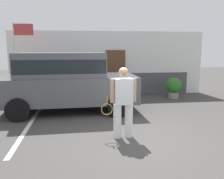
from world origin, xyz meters
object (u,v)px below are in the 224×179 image
(parked_suv, at_px, (66,79))
(flag_pole, at_px, (19,48))
(tennis_player_man, at_px, (123,102))
(potted_plant_by_porch, at_px, (174,87))

(parked_suv, xyz_separation_m, flag_pole, (-1.95, 1.92, 1.07))
(tennis_player_man, bearing_deg, parked_suv, -63.34)
(flag_pole, bearing_deg, potted_plant_by_porch, -2.48)
(parked_suv, relative_size, tennis_player_man, 2.65)
(parked_suv, bearing_deg, flag_pole, 133.88)
(parked_suv, distance_m, flag_pole, 2.93)
(potted_plant_by_porch, bearing_deg, tennis_player_man, -125.28)
(parked_suv, height_order, flag_pole, flag_pole)
(parked_suv, xyz_separation_m, tennis_player_man, (1.51, -2.69, -0.24))
(tennis_player_man, relative_size, potted_plant_by_porch, 1.91)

